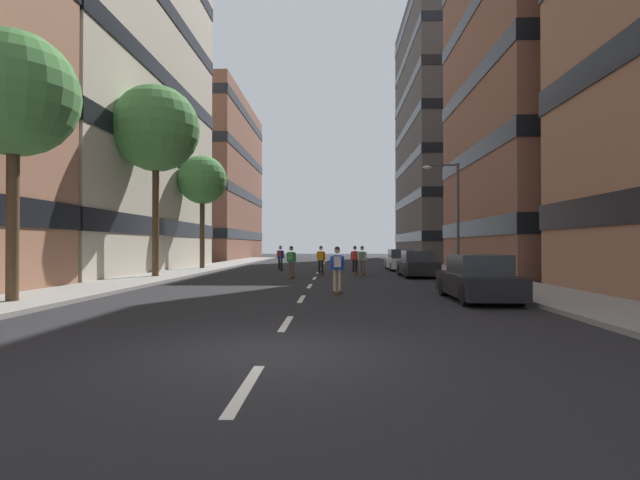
# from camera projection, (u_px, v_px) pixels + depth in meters

# --- Properties ---
(ground_plane) EXTENTS (133.69, 133.69, 0.00)m
(ground_plane) POSITION_uv_depth(u_px,v_px,m) (318.00, 273.00, 30.33)
(ground_plane) COLOR black
(sidewalk_left) EXTENTS (3.26, 61.28, 0.14)m
(sidewalk_left) POSITION_uv_depth(u_px,v_px,m) (196.00, 270.00, 33.40)
(sidewalk_left) COLOR gray
(sidewalk_left) RESTS_ON ground_plane
(sidewalk_right) EXTENTS (3.26, 61.28, 0.14)m
(sidewalk_right) POSITION_uv_depth(u_px,v_px,m) (444.00, 270.00, 32.83)
(sidewalk_right) COLOR gray
(sidewalk_right) RESTS_ON ground_plane
(lane_markings) EXTENTS (0.16, 52.20, 0.01)m
(lane_markings) POSITION_uv_depth(u_px,v_px,m) (318.00, 273.00, 31.05)
(lane_markings) COLOR silver
(lane_markings) RESTS_ON ground_plane
(building_left_mid) EXTENTS (17.32, 22.55, 35.28)m
(building_left_mid) POSITION_uv_depth(u_px,v_px,m) (48.00, 17.00, 33.05)
(building_left_mid) COLOR #BCB29E
(building_left_mid) RESTS_ON ground_plane
(building_left_far) EXTENTS (17.32, 23.70, 20.53)m
(building_left_far) POSITION_uv_depth(u_px,v_px,m) (183.00, 180.00, 62.12)
(building_left_far) COLOR brown
(building_left_far) RESTS_ON ground_plane
(building_right_mid) EXTENTS (17.32, 16.42, 29.43)m
(building_right_mid) POSITION_uv_depth(u_px,v_px,m) (600.00, 52.00, 31.78)
(building_right_mid) COLOR brown
(building_right_mid) RESTS_ON ground_plane
(building_right_far) EXTENTS (17.32, 22.18, 32.74)m
(building_right_far) POSITION_uv_depth(u_px,v_px,m) (473.00, 131.00, 60.94)
(building_right_far) COLOR #4C4744
(building_right_far) RESTS_ON ground_plane
(parked_car_near) EXTENTS (1.82, 4.40, 1.52)m
(parked_car_near) POSITION_uv_depth(u_px,v_px,m) (400.00, 261.00, 34.13)
(parked_car_near) COLOR silver
(parked_car_near) RESTS_ON ground_plane
(parked_car_mid) EXTENTS (1.82, 4.40, 1.52)m
(parked_car_mid) POSITION_uv_depth(u_px,v_px,m) (478.00, 279.00, 15.58)
(parked_car_mid) COLOR black
(parked_car_mid) RESTS_ON ground_plane
(parked_car_far) EXTENTS (1.82, 4.40, 1.52)m
(parked_car_far) POSITION_uv_depth(u_px,v_px,m) (417.00, 265.00, 27.08)
(parked_car_far) COLOR black
(parked_car_far) RESTS_ON ground_plane
(street_tree_near) EXTENTS (4.68, 4.68, 10.41)m
(street_tree_near) POSITION_uv_depth(u_px,v_px,m) (156.00, 129.00, 25.88)
(street_tree_near) COLOR #4C3823
(street_tree_near) RESTS_ON sidewalk_left
(street_tree_mid) EXTENTS (3.80, 3.80, 8.22)m
(street_tree_mid) POSITION_uv_depth(u_px,v_px,m) (13.00, 95.00, 14.44)
(street_tree_mid) COLOR #4C3823
(street_tree_mid) RESTS_ON sidewalk_left
(street_tree_far) EXTENTS (3.58, 3.58, 8.29)m
(street_tree_far) POSITION_uv_depth(u_px,v_px,m) (202.00, 181.00, 34.91)
(street_tree_far) COLOR #4C3823
(street_tree_far) RESTS_ON sidewalk_left
(streetlamp_right) EXTENTS (2.13, 0.30, 6.50)m
(streetlamp_right) POSITION_uv_depth(u_px,v_px,m) (452.00, 206.00, 27.78)
(streetlamp_right) COLOR #3F3F44
(streetlamp_right) RESTS_ON sidewalk_right
(skater_0) EXTENTS (0.57, 0.92, 1.78)m
(skater_0) POSITION_uv_depth(u_px,v_px,m) (321.00, 259.00, 29.03)
(skater_0) COLOR brown
(skater_0) RESTS_ON ground_plane
(skater_1) EXTENTS (0.57, 0.92, 1.78)m
(skater_1) POSITION_uv_depth(u_px,v_px,m) (280.00, 256.00, 33.43)
(skater_1) COLOR brown
(skater_1) RESTS_ON ground_plane
(skater_2) EXTENTS (0.53, 0.90, 1.78)m
(skater_2) POSITION_uv_depth(u_px,v_px,m) (355.00, 258.00, 30.01)
(skater_2) COLOR brown
(skater_2) RESTS_ON ground_plane
(skater_3) EXTENTS (0.54, 0.91, 1.78)m
(skater_3) POSITION_uv_depth(u_px,v_px,m) (337.00, 266.00, 18.02)
(skater_3) COLOR brown
(skater_3) RESTS_ON ground_plane
(skater_4) EXTENTS (0.55, 0.92, 1.78)m
(skater_4) POSITION_uv_depth(u_px,v_px,m) (291.00, 260.00, 26.25)
(skater_4) COLOR brown
(skater_4) RESTS_ON ground_plane
(skater_5) EXTENTS (0.57, 0.92, 1.78)m
(skater_5) POSITION_uv_depth(u_px,v_px,m) (362.00, 259.00, 28.27)
(skater_5) COLOR brown
(skater_5) RESTS_ON ground_plane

